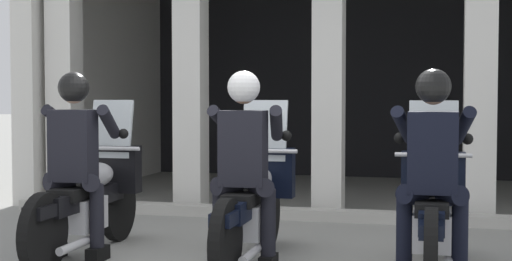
% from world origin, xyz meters
% --- Properties ---
extents(ground_plane, '(80.00, 80.00, 0.00)m').
position_xyz_m(ground_plane, '(0.00, 3.00, 0.00)').
color(ground_plane, gray).
extents(station_building, '(7.89, 4.71, 3.47)m').
position_xyz_m(station_building, '(0.25, 5.39, 2.13)').
color(station_building, black).
rests_on(station_building, ground).
extents(kerb_strip, '(7.39, 0.24, 0.12)m').
position_xyz_m(kerb_strip, '(0.25, 2.59, 0.06)').
color(kerb_strip, '#B7B5AD').
rests_on(kerb_strip, ground).
extents(motorcycle_left, '(0.62, 2.04, 1.35)m').
position_xyz_m(motorcycle_left, '(-1.46, 0.40, 0.50)').
color(motorcycle_left, black).
rests_on(motorcycle_left, ground).
extents(police_officer_left, '(0.63, 0.61, 1.58)m').
position_xyz_m(police_officer_left, '(-1.46, 0.12, 0.94)').
color(police_officer_left, black).
rests_on(police_officer_left, ground).
extents(motorcycle_center, '(0.62, 2.04, 1.35)m').
position_xyz_m(motorcycle_center, '(0.00, 0.43, 0.50)').
color(motorcycle_center, black).
rests_on(motorcycle_center, ground).
extents(police_officer_center, '(0.63, 0.61, 1.58)m').
position_xyz_m(police_officer_center, '(0.00, 0.14, 0.94)').
color(police_officer_center, black).
rests_on(police_officer_center, ground).
extents(motorcycle_right, '(0.62, 2.04, 1.35)m').
position_xyz_m(motorcycle_right, '(1.47, 0.31, 0.50)').
color(motorcycle_right, black).
rests_on(motorcycle_right, ground).
extents(police_officer_right, '(0.63, 0.61, 1.58)m').
position_xyz_m(police_officer_right, '(1.46, 0.03, 0.94)').
color(police_officer_right, black).
rests_on(police_officer_right, ground).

